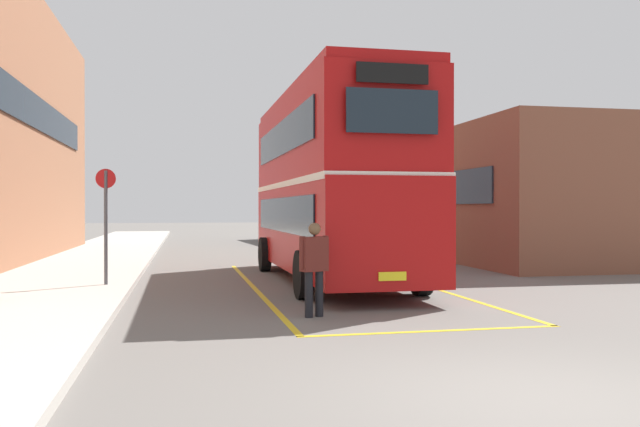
{
  "coord_description": "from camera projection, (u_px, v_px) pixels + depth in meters",
  "views": [
    {
      "loc": [
        -3.34,
        -5.79,
        1.85
      ],
      "look_at": [
        0.57,
        13.24,
        1.7
      ],
      "focal_mm": 36.96,
      "sensor_mm": 36.0,
      "label": 1
    }
  ],
  "objects": [
    {
      "name": "ground_plane",
      "position": [
        295.0,
        268.0,
        20.46
      ],
      "size": [
        135.6,
        135.6,
        0.0
      ],
      "primitive_type": "plane",
      "color": "#66605B"
    },
    {
      "name": "sidewalk_left",
      "position": [
        87.0,
        263.0,
        21.51
      ],
      "size": [
        4.0,
        57.6,
        0.14
      ],
      "primitive_type": "cube",
      "color": "#B2ADA3",
      "rests_on": "ground"
    },
    {
      "name": "depot_building_right",
      "position": [
        520.0,
        196.0,
        24.6
      ],
      "size": [
        6.94,
        12.6,
        4.64
      ],
      "color": "brown",
      "rests_on": "ground"
    },
    {
      "name": "double_decker_bus",
      "position": [
        330.0,
        182.0,
        16.68
      ],
      "size": [
        2.89,
        10.02,
        4.75
      ],
      "color": "black",
      "rests_on": "ground"
    },
    {
      "name": "single_deck_bus",
      "position": [
        304.0,
        212.0,
        36.63
      ],
      "size": [
        3.15,
        8.37,
        3.02
      ],
      "color": "black",
      "rests_on": "ground"
    },
    {
      "name": "pedestrian_boarding",
      "position": [
        314.0,
        263.0,
        11.2
      ],
      "size": [
        0.52,
        0.36,
        1.61
      ],
      "color": "black",
      "rests_on": "ground"
    },
    {
      "name": "bus_stop_sign",
      "position": [
        106.0,
        215.0,
        14.79
      ],
      "size": [
        0.43,
        0.14,
        2.61
      ],
      "color": "#4C4C51",
      "rests_on": "sidewalk_left"
    },
    {
      "name": "bay_marking_yellow",
      "position": [
        348.0,
        290.0,
        14.86
      ],
      "size": [
        4.3,
        12.02,
        0.01
      ],
      "color": "gold",
      "rests_on": "ground"
    }
  ]
}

